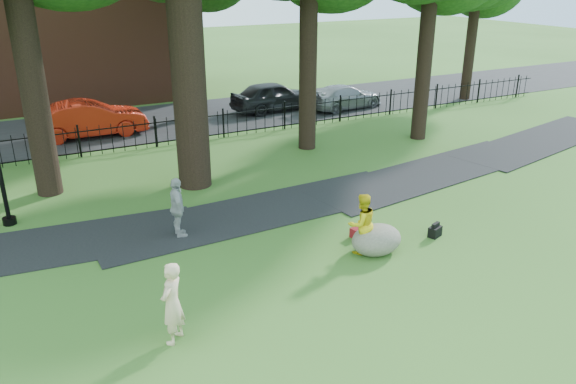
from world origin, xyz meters
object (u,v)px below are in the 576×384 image
boulder (377,238)px  red_sedan (89,119)px  woman (172,303)px  man (362,224)px

boulder → red_sedan: (-4.74, 14.71, 0.39)m
red_sedan → woman: bearing=177.3°
woman → man: size_ratio=1.06×
man → boulder: bearing=155.2°
man → boulder: man is taller
woman → boulder: 5.93m
man → boulder: size_ratio=1.18×
man → boulder: 0.58m
boulder → red_sedan: red_sedan is taller
woman → boulder: size_ratio=1.25×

